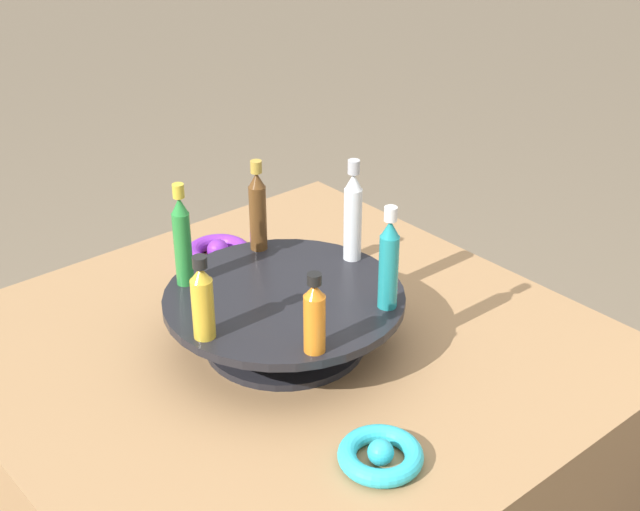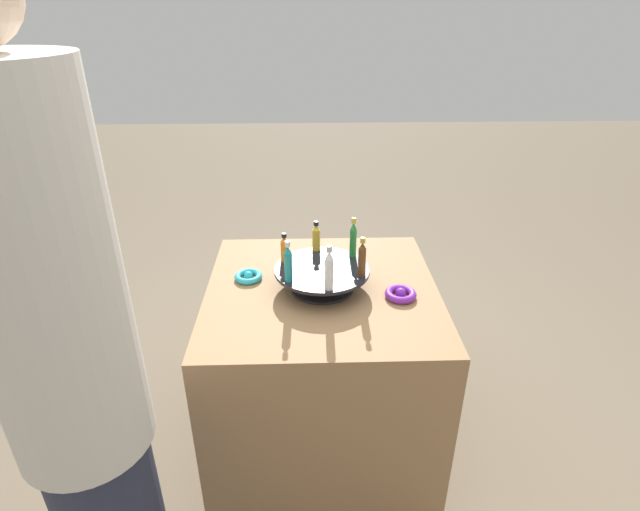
{
  "view_description": "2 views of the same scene",
  "coord_description": "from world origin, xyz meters",
  "px_view_note": "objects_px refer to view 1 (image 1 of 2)",
  "views": [
    {
      "loc": [
        0.82,
        -0.63,
        1.45
      ],
      "look_at": [
        0.03,
        0.04,
        0.89
      ],
      "focal_mm": 50.0,
      "sensor_mm": 36.0,
      "label": 1
    },
    {
      "loc": [
        0.05,
        1.49,
        1.66
      ],
      "look_at": [
        0.01,
        0.01,
        0.89
      ],
      "focal_mm": 28.0,
      "sensor_mm": 36.0,
      "label": 2
    }
  ],
  "objects_px": {
    "bottle_clear": "(353,214)",
    "bottle_orange": "(314,316)",
    "ribbon_bow_teal": "(380,455)",
    "bottle_gold": "(202,301)",
    "bottle_brown": "(258,209)",
    "bottle_teal": "(389,262)",
    "display_stand": "(285,313)",
    "bottle_green": "(182,239)",
    "ribbon_bow_purple": "(218,252)"
  },
  "relations": [
    {
      "from": "bottle_green",
      "to": "bottle_orange",
      "type": "relative_size",
      "value": 1.39
    },
    {
      "from": "bottle_teal",
      "to": "bottle_orange",
      "type": "distance_m",
      "value": 0.14
    },
    {
      "from": "display_stand",
      "to": "bottle_green",
      "type": "height_order",
      "value": "bottle_green"
    },
    {
      "from": "bottle_green",
      "to": "ribbon_bow_purple",
      "type": "bearing_deg",
      "value": 134.37
    },
    {
      "from": "bottle_green",
      "to": "bottle_gold",
      "type": "height_order",
      "value": "bottle_green"
    },
    {
      "from": "bottle_teal",
      "to": "bottle_brown",
      "type": "xyz_separation_m",
      "value": [
        -0.24,
        -0.03,
        -0.0
      ]
    },
    {
      "from": "bottle_gold",
      "to": "bottle_orange",
      "type": "xyz_separation_m",
      "value": [
        0.11,
        0.08,
        -0.0
      ]
    },
    {
      "from": "bottle_clear",
      "to": "bottle_teal",
      "type": "bearing_deg",
      "value": -23.15
    },
    {
      "from": "bottle_clear",
      "to": "ribbon_bow_purple",
      "type": "bearing_deg",
      "value": -164.3
    },
    {
      "from": "bottle_teal",
      "to": "bottle_gold",
      "type": "bearing_deg",
      "value": -113.15
    },
    {
      "from": "ribbon_bow_teal",
      "to": "bottle_gold",
      "type": "bearing_deg",
      "value": -164.3
    },
    {
      "from": "bottle_gold",
      "to": "ribbon_bow_purple",
      "type": "distance_m",
      "value": 0.37
    },
    {
      "from": "bottle_gold",
      "to": "bottle_orange",
      "type": "relative_size",
      "value": 1.06
    },
    {
      "from": "bottle_brown",
      "to": "bottle_clear",
      "type": "bearing_deg",
      "value": 36.85
    },
    {
      "from": "display_stand",
      "to": "bottle_teal",
      "type": "bearing_deg",
      "value": 36.85
    },
    {
      "from": "ribbon_bow_purple",
      "to": "display_stand",
      "type": "bearing_deg",
      "value": -14.91
    },
    {
      "from": "ribbon_bow_teal",
      "to": "bottle_brown",
      "type": "bearing_deg",
      "value": 162.29
    },
    {
      "from": "bottle_teal",
      "to": "bottle_green",
      "type": "height_order",
      "value": "bottle_green"
    },
    {
      "from": "display_stand",
      "to": "bottle_orange",
      "type": "relative_size",
      "value": 3.08
    },
    {
      "from": "ribbon_bow_teal",
      "to": "bottle_orange",
      "type": "bearing_deg",
      "value": 173.67
    },
    {
      "from": "bottle_brown",
      "to": "bottle_green",
      "type": "xyz_separation_m",
      "value": [
        0.02,
        -0.14,
        0.0
      ]
    },
    {
      "from": "bottle_clear",
      "to": "ribbon_bow_teal",
      "type": "xyz_separation_m",
      "value": [
        0.28,
        -0.21,
        -0.14
      ]
    },
    {
      "from": "display_stand",
      "to": "bottle_gold",
      "type": "bearing_deg",
      "value": -83.15
    },
    {
      "from": "bottle_green",
      "to": "display_stand",
      "type": "bearing_deg",
      "value": 36.85
    },
    {
      "from": "display_stand",
      "to": "bottle_clear",
      "type": "relative_size",
      "value": 2.15
    },
    {
      "from": "bottle_orange",
      "to": "ribbon_bow_teal",
      "type": "bearing_deg",
      "value": -6.33
    },
    {
      "from": "bottle_clear",
      "to": "bottle_gold",
      "type": "distance_m",
      "value": 0.28
    },
    {
      "from": "bottle_gold",
      "to": "ribbon_bow_purple",
      "type": "height_order",
      "value": "bottle_gold"
    },
    {
      "from": "bottle_brown",
      "to": "bottle_gold",
      "type": "bearing_deg",
      "value": -53.15
    },
    {
      "from": "bottle_green",
      "to": "ribbon_bow_teal",
      "type": "height_order",
      "value": "bottle_green"
    },
    {
      "from": "bottle_green",
      "to": "bottle_teal",
      "type": "bearing_deg",
      "value": 36.85
    },
    {
      "from": "bottle_brown",
      "to": "bottle_green",
      "type": "distance_m",
      "value": 0.14
    },
    {
      "from": "bottle_green",
      "to": "bottle_orange",
      "type": "distance_m",
      "value": 0.24
    },
    {
      "from": "bottle_clear",
      "to": "bottle_orange",
      "type": "relative_size",
      "value": 1.43
    },
    {
      "from": "display_stand",
      "to": "bottle_orange",
      "type": "height_order",
      "value": "bottle_orange"
    },
    {
      "from": "bottle_gold",
      "to": "ribbon_bow_teal",
      "type": "distance_m",
      "value": 0.28
    },
    {
      "from": "ribbon_bow_purple",
      "to": "bottle_gold",
      "type": "bearing_deg",
      "value": -36.8
    },
    {
      "from": "bottle_clear",
      "to": "bottle_brown",
      "type": "bearing_deg",
      "value": -143.15
    },
    {
      "from": "bottle_teal",
      "to": "ribbon_bow_purple",
      "type": "bearing_deg",
      "value": -177.85
    },
    {
      "from": "bottle_clear",
      "to": "ribbon_bow_teal",
      "type": "bearing_deg",
      "value": -36.8
    },
    {
      "from": "bottle_teal",
      "to": "bottle_brown",
      "type": "height_order",
      "value": "bottle_teal"
    },
    {
      "from": "bottle_gold",
      "to": "bottle_orange",
      "type": "distance_m",
      "value": 0.14
    },
    {
      "from": "bottle_teal",
      "to": "bottle_green",
      "type": "distance_m",
      "value": 0.28
    },
    {
      "from": "display_stand",
      "to": "bottle_teal",
      "type": "height_order",
      "value": "bottle_teal"
    },
    {
      "from": "bottle_green",
      "to": "bottle_brown",
      "type": "bearing_deg",
      "value": 96.85
    },
    {
      "from": "bottle_brown",
      "to": "bottle_orange",
      "type": "bearing_deg",
      "value": -23.15
    },
    {
      "from": "display_stand",
      "to": "bottle_clear",
      "type": "height_order",
      "value": "bottle_clear"
    },
    {
      "from": "bottle_teal",
      "to": "bottle_orange",
      "type": "bearing_deg",
      "value": -83.15
    },
    {
      "from": "display_stand",
      "to": "bottle_brown",
      "type": "bearing_deg",
      "value": 156.85
    },
    {
      "from": "bottle_teal",
      "to": "bottle_gold",
      "type": "height_order",
      "value": "bottle_teal"
    }
  ]
}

